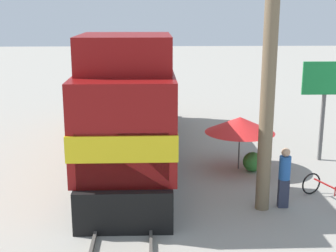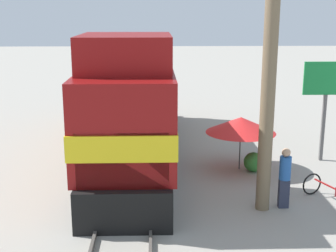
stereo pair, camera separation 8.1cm
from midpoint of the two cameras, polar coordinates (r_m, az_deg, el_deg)
name	(u,v)px [view 1 (the left image)]	position (r m, az deg, el deg)	size (l,w,h in m)	color
ground_plane	(131,176)	(16.68, -4.73, -6.08)	(120.00, 120.00, 0.00)	gray
rail_near	(110,174)	(16.71, -7.20, -5.84)	(0.08, 34.08, 0.15)	#4C4742
rail_far	(151,174)	(16.64, -2.25, -5.82)	(0.08, 34.08, 0.15)	#4C4742
locomotive	(132,104)	(18.21, -4.56, 2.64)	(2.88, 14.24, 5.01)	black
utility_pole	(269,67)	(13.22, 12.05, 7.06)	(1.80, 0.40, 8.26)	#726047
vendor_umbrella	(240,125)	(17.09, 8.63, 0.15)	(2.54, 2.54, 1.96)	#4C4C4C
billboard_sign	(325,87)	(18.63, 18.47, 4.54)	(1.77, 0.12, 3.84)	#595959
shrub_cluster	(253,162)	(17.26, 10.15, -4.32)	(0.71, 0.71, 0.71)	#388C38
person_bystander	(284,175)	(14.18, 13.85, -5.83)	(0.34, 0.34, 1.83)	#2D3347
bicycle	(328,192)	(15.05, 18.82, -7.62)	(1.23, 1.75, 0.71)	black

